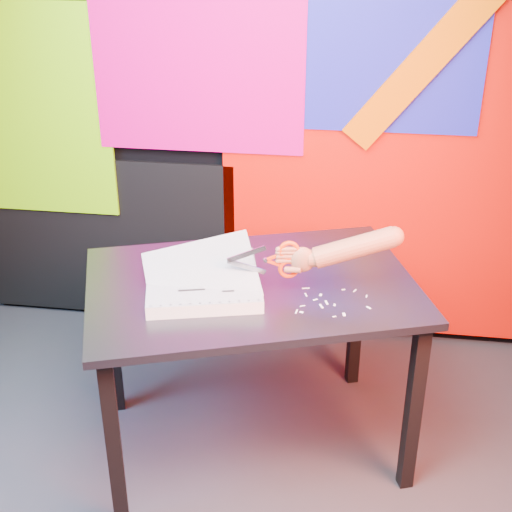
# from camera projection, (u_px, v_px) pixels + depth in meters

# --- Properties ---
(room) EXTENTS (3.01, 3.01, 2.71)m
(room) POSITION_uv_depth(u_px,v_px,m) (171.00, 185.00, 1.80)
(room) COLOR #2B2B2E
(room) RESTS_ON ground
(backdrop) EXTENTS (2.88, 0.05, 2.08)m
(backdrop) POSITION_uv_depth(u_px,v_px,m) (268.00, 152.00, 3.27)
(backdrop) COLOR red
(backdrop) RESTS_ON ground
(work_table) EXTENTS (1.37, 1.13, 0.75)m
(work_table) POSITION_uv_depth(u_px,v_px,m) (251.00, 304.00, 2.63)
(work_table) COLOR black
(work_table) RESTS_ON ground
(printout_stack) EXTENTS (0.47, 0.38, 0.21)m
(printout_stack) POSITION_uv_depth(u_px,v_px,m) (203.00, 289.00, 2.49)
(printout_stack) COLOR white
(printout_stack) RESTS_ON work_table
(scissors) EXTENTS (0.25, 0.05, 0.14)m
(scissors) POSITION_uv_depth(u_px,v_px,m) (284.00, 260.00, 2.45)
(scissors) COLOR #B0B1B4
(scissors) RESTS_ON printout_stack
(hand_forearm) EXTENTS (0.42, 0.13, 0.17)m
(hand_forearm) POSITION_uv_depth(u_px,v_px,m) (346.00, 249.00, 2.44)
(hand_forearm) COLOR #B2523A
(hand_forearm) RESTS_ON work_table
(paper_clippings) EXTENTS (0.25, 0.20, 0.00)m
(paper_clippings) POSITION_uv_depth(u_px,v_px,m) (326.00, 302.00, 2.46)
(paper_clippings) COLOR white
(paper_clippings) RESTS_ON work_table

